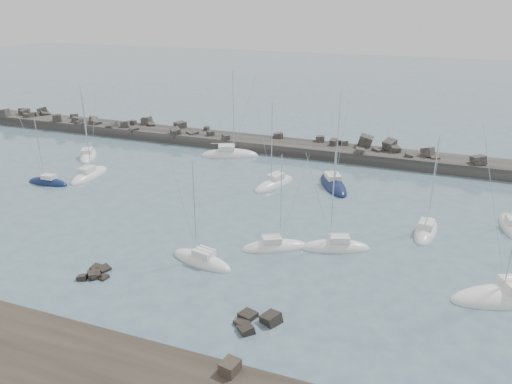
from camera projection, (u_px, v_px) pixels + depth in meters
The scene contains 17 objects.
ground at pixel (173, 243), 55.98m from camera, with size 400.00×400.00×0.00m, color slate.
rock_shelf at pixel (24, 371), 36.86m from camera, with size 140.00×12.00×1.92m.
rock_cluster_near at pixel (96, 275), 49.46m from camera, with size 2.95×3.48×1.15m.
rock_cluster_far at pixel (256, 323), 42.11m from camera, with size 4.05×3.80×1.63m.
breakwater at pixel (238, 145), 91.57m from camera, with size 115.00×7.53×5.32m.
sailboat_1 at pixel (88, 156), 85.77m from camera, with size 6.47×8.47×13.11m.
sailboat_2 at pixel (48, 183), 73.44m from camera, with size 6.77×2.34×10.74m.
sailboat_3 at pixel (89, 176), 76.29m from camera, with size 3.03×8.59×13.46m.
sailboat_4 at pixel (229, 155), 86.10m from camera, with size 10.31×6.63×15.68m.
sailboat_5 at pixel (202, 261), 51.82m from camera, with size 7.80×3.89×11.95m.
sailboat_6 at pixel (274, 184), 72.80m from camera, with size 5.21×8.75×13.29m.
sailboat_7 at pixel (275, 247), 54.67m from camera, with size 7.50×5.57×11.63m.
sailboat_8 at pixel (333, 185), 72.44m from camera, with size 7.08×9.66×14.87m.
sailboat_9 at pixel (336, 248), 54.55m from camera, with size 7.91×4.76×12.11m.
sailboat_10 at pixel (511, 227), 59.55m from camera, with size 3.41×7.94×12.20m.
sailboat_11 at pixel (512, 298), 45.49m from camera, with size 11.91×8.02×17.99m.
sailboat_14 at pixel (426, 231), 58.38m from camera, with size 3.04×7.94×12.38m.
Camera 1 is at (26.51, -43.36, 25.86)m, focal length 35.00 mm.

